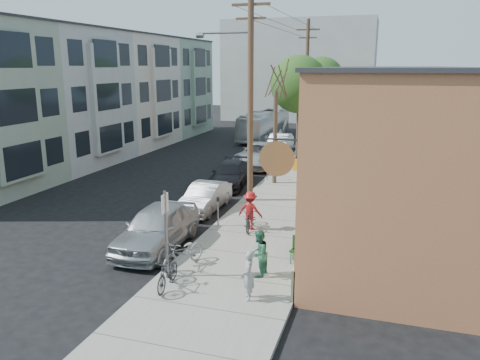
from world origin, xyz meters
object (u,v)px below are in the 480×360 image
(tree_leafy_far, at_px, (321,81))
(parked_bike_b, at_px, (184,253))
(sign_post, at_px, (166,226))
(patron_green, at_px, (259,253))
(car_0, at_px, (157,227))
(utility_pole_near, at_px, (249,93))
(tree_leafy_mid, at_px, (299,85))
(patio_chair_b, at_px, (301,249))
(patio_chair_a, at_px, (298,250))
(parking_meter_far, at_px, (267,166))
(car_2, at_px, (230,174))
(car_1, at_px, (205,197))
(car_3, at_px, (260,155))
(tree_bare, at_px, (275,138))
(patron_grey, at_px, (248,275))
(cyclist, at_px, (250,210))
(parking_meter_near, at_px, (218,207))
(parked_bike_a, at_px, (168,273))
(bus, at_px, (264,125))
(car_4, at_px, (280,143))

(tree_leafy_far, xyz_separation_m, parked_bike_b, (-0.21, -30.20, -4.69))
(sign_post, distance_m, patron_green, 3.04)
(car_0, bearing_deg, utility_pole_near, 75.04)
(tree_leafy_mid, height_order, patio_chair_b, tree_leafy_mid)
(patio_chair_b, bearing_deg, utility_pole_near, 132.67)
(tree_leafy_mid, distance_m, patio_chair_a, 18.66)
(sign_post, relative_size, parking_meter_far, 2.26)
(parked_bike_b, xyz_separation_m, car_2, (-2.15, 11.26, 0.02))
(sign_post, xyz_separation_m, utility_pole_near, (0.04, 9.09, 3.58))
(car_1, distance_m, car_3, 10.44)
(utility_pole_near, relative_size, tree_leafy_mid, 1.38)
(car_2, xyz_separation_m, car_3, (0.26, 5.64, 0.11))
(sign_post, xyz_separation_m, tree_leafy_far, (0.45, 30.96, 3.51))
(parking_meter_far, relative_size, tree_bare, 0.24)
(patio_chair_b, relative_size, patron_green, 0.58)
(patron_grey, relative_size, parked_bike_b, 0.77)
(car_0, bearing_deg, cyclist, 41.43)
(parking_meter_far, height_order, car_1, parking_meter_far)
(parking_meter_far, distance_m, car_1, 6.36)
(patron_green, height_order, car_2, patron_green)
(tree_leafy_mid, height_order, patio_chair_a, tree_leafy_mid)
(tree_bare, xyz_separation_m, car_1, (-2.00, -5.66, -2.07))
(patio_chair_b, relative_size, car_0, 0.18)
(sign_post, bearing_deg, utility_pole_near, 89.75)
(tree_leafy_far, bearing_deg, cyclist, -88.15)
(tree_leafy_mid, distance_m, car_2, 9.55)
(parking_meter_near, distance_m, car_0, 3.02)
(parking_meter_far, relative_size, tree_leafy_far, 0.17)
(utility_pole_near, bearing_deg, parked_bike_a, -88.04)
(patron_grey, xyz_separation_m, car_3, (-4.53, 18.38, -0.11))
(bus, bearing_deg, parking_meter_far, -70.94)
(parking_meter_near, distance_m, cyclist, 1.39)
(tree_leafy_far, height_order, patio_chair_b, tree_leafy_far)
(patio_chair_b, relative_size, cyclist, 0.56)
(parked_bike_b, bearing_deg, tree_leafy_mid, 106.99)
(parked_bike_b, relative_size, car_4, 0.44)
(cyclist, height_order, car_2, cyclist)
(parking_meter_near, height_order, patron_grey, patron_grey)
(cyclist, xyz_separation_m, car_4, (-2.84, 18.18, -0.22))
(patron_grey, height_order, cyclist, cyclist)
(cyclist, bearing_deg, car_2, -60.32)
(utility_pole_near, xyz_separation_m, tree_bare, (0.41, 3.80, -2.69))
(parking_meter_near, xyz_separation_m, tree_leafy_far, (0.55, 25.97, 4.36))
(patron_grey, relative_size, parked_bike_a, 0.92)
(patron_grey, bearing_deg, tree_leafy_far, 168.63)
(sign_post, xyz_separation_m, bus, (-4.43, 29.44, -0.54))
(patron_grey, distance_m, patron_green, 1.58)
(tree_leafy_mid, bearing_deg, parked_bike_b, -90.64)
(car_4, bearing_deg, cyclist, -82.48)
(car_2, bearing_deg, parked_bike_a, -85.12)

